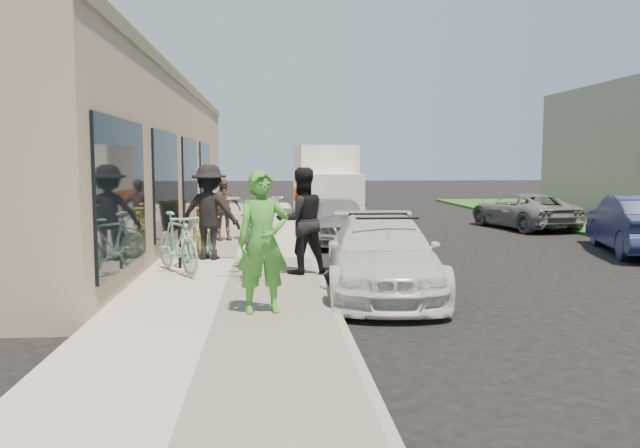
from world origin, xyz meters
name	(u,v)px	position (x,y,z in m)	size (l,w,h in m)	color
ground	(354,296)	(0.00, 0.00, 0.00)	(120.00, 120.00, 0.00)	black
sidewalk	(235,262)	(-2.00, 3.00, 0.07)	(3.00, 34.00, 0.15)	#A9A398
curb	(312,261)	(-0.45, 3.00, 0.07)	(0.12, 34.00, 0.13)	gray
storefront	(124,160)	(-5.24, 7.99, 2.12)	(3.60, 20.00, 4.22)	tan
bike_rack	(183,239)	(-2.90, 2.16, 0.65)	(0.12, 0.59, 0.83)	black
sandwich_board	(209,216)	(-2.96, 7.67, 0.60)	(0.71, 0.72, 0.88)	black
sedan_white	(382,255)	(0.45, 0.15, 0.60)	(2.05, 4.28, 1.24)	silver
sedan_silver	(337,220)	(0.40, 6.13, 0.61)	(1.44, 3.57, 1.22)	gray
moving_truck	(326,186)	(0.75, 13.26, 1.18)	(2.21, 5.47, 2.65)	white
far_car_blue	(638,224)	(6.99, 3.92, 0.67)	(1.42, 4.06, 1.34)	#1A214E
far_car_gray	(523,211)	(6.56, 9.32, 0.55)	(1.83, 3.97, 1.10)	slate
tandem_bike	(253,233)	(-1.60, 1.32, 0.83)	(0.91, 2.61, 1.37)	silver
woman_rider	(263,242)	(-1.39, -1.58, 1.06)	(0.66, 0.43, 1.81)	#3E8D2F
man_standing	(301,221)	(-0.76, 1.20, 1.06)	(0.89, 0.69, 1.83)	black
cruiser_bike_a	(177,243)	(-2.89, 1.38, 0.68)	(0.50, 1.75, 1.05)	#8ACEB5
cruiser_bike_b	(202,233)	(-2.74, 3.91, 0.55)	(0.53, 1.52, 0.80)	#8ACEB5
cruiser_bike_c	(204,226)	(-2.77, 4.46, 0.65)	(0.47, 1.68, 1.01)	gold
bystander_a	(209,212)	(-2.48, 2.90, 1.08)	(1.21, 0.69, 1.87)	black
bystander_b	(223,209)	(-2.44, 5.92, 0.91)	(0.89, 0.37, 1.52)	brown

